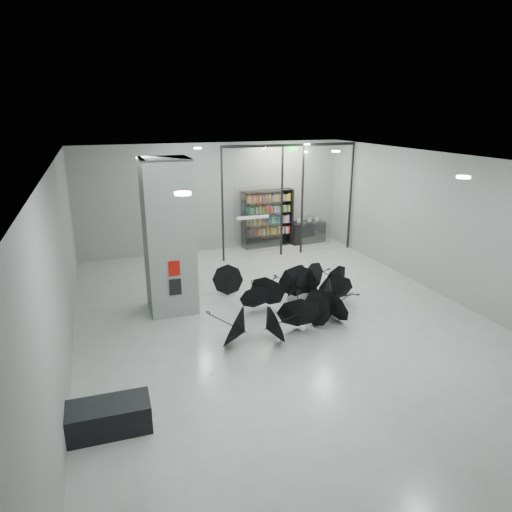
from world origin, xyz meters
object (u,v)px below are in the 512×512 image
object	(u,v)px
bench	(103,418)
umbrella_cluster	(297,302)
column	(169,237)
shop_counter	(307,232)
bookshelf	(268,218)

from	to	relation	value
bench	umbrella_cluster	size ratio (longest dim) A/B	0.32
column	umbrella_cluster	size ratio (longest dim) A/B	0.83
shop_counter	column	bearing A→B (deg)	-147.61
bench	bookshelf	bearing A→B (deg)	56.82
shop_counter	umbrella_cluster	world-z (taller)	umbrella_cluster
umbrella_cluster	shop_counter	bearing A→B (deg)	62.34
bench	umbrella_cluster	xyz separation A→B (m)	(4.97, 3.22, 0.05)
bookshelf	umbrella_cluster	distance (m)	6.34
bench	bookshelf	xyz separation A→B (m)	(6.46, 9.33, 0.86)
shop_counter	umbrella_cluster	distance (m)	6.84
column	bench	world-z (taller)	column
bookshelf	shop_counter	distance (m)	1.82
bookshelf	column	bearing A→B (deg)	-138.58
bench	shop_counter	distance (m)	12.35
column	shop_counter	bearing A→B (deg)	37.07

